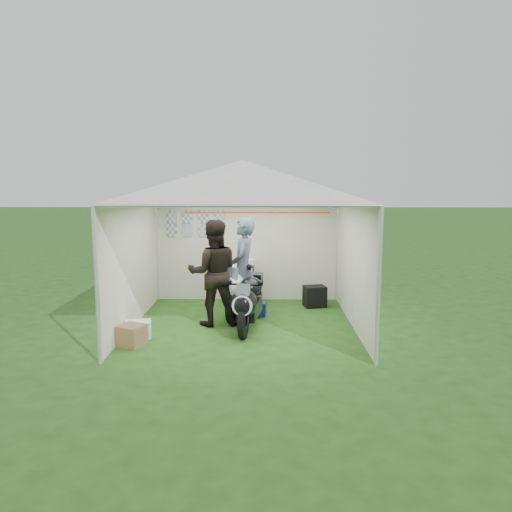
% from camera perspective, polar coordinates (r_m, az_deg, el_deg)
% --- Properties ---
extents(ground, '(80.00, 80.00, 0.00)m').
position_cam_1_polar(ground, '(9.30, -1.47, -7.88)').
color(ground, '#224816').
rests_on(ground, ground).
extents(canopy_tent, '(5.66, 5.66, 3.00)m').
position_cam_1_polar(canopy_tent, '(8.94, -1.53, 8.20)').
color(canopy_tent, silver).
rests_on(canopy_tent, ground).
extents(motorcycle_white, '(0.69, 2.13, 1.05)m').
position_cam_1_polar(motorcycle_white, '(9.89, -1.97, -3.36)').
color(motorcycle_white, black).
rests_on(motorcycle_white, ground).
extents(motorcycle_black, '(0.60, 1.91, 0.94)m').
position_cam_1_polar(motorcycle_black, '(8.93, -0.78, -5.08)').
color(motorcycle_black, black).
rests_on(motorcycle_black, ground).
extents(paddock_stand, '(0.39, 0.27, 0.27)m').
position_cam_1_polar(paddock_stand, '(9.86, 0.11, -6.10)').
color(paddock_stand, '#2027AE').
rests_on(paddock_stand, ground).
extents(person_dark_jacket, '(1.05, 0.88, 1.95)m').
position_cam_1_polar(person_dark_jacket, '(9.14, -4.90, -1.92)').
color(person_dark_jacket, black).
rests_on(person_dark_jacket, ground).
extents(person_blue_jacket, '(0.55, 0.76, 1.94)m').
position_cam_1_polar(person_blue_jacket, '(9.53, -1.48, -1.45)').
color(person_blue_jacket, slate).
rests_on(person_blue_jacket, ground).
extents(equipment_box, '(0.50, 0.43, 0.44)m').
position_cam_1_polar(equipment_box, '(10.61, 6.72, -4.61)').
color(equipment_box, black).
rests_on(equipment_box, ground).
extents(crate_0, '(0.49, 0.42, 0.28)m').
position_cam_1_polar(crate_0, '(8.77, -13.31, -8.17)').
color(crate_0, silver).
rests_on(crate_0, ground).
extents(crate_1, '(0.49, 0.49, 0.34)m').
position_cam_1_polar(crate_1, '(8.39, -14.00, -8.80)').
color(crate_1, brown).
rests_on(crate_1, ground).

